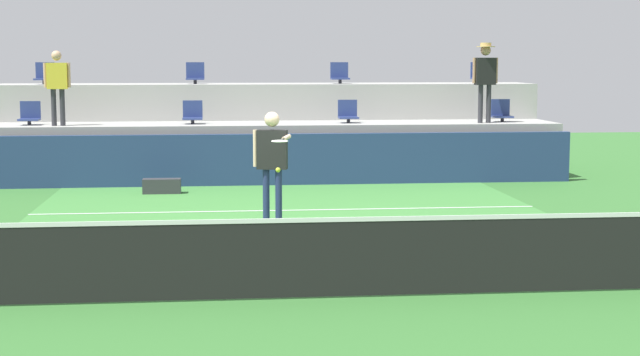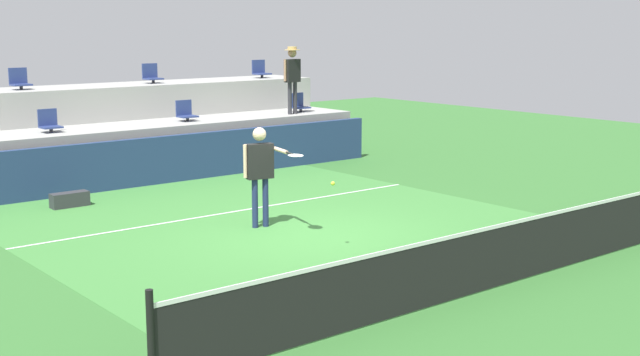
# 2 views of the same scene
# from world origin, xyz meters

# --- Properties ---
(ground_plane) EXTENTS (40.00, 40.00, 0.00)m
(ground_plane) POSITION_xyz_m (0.00, 0.00, 0.00)
(ground_plane) COLOR #336B2D
(court_inner_paint) EXTENTS (9.00, 10.00, 0.01)m
(court_inner_paint) POSITION_xyz_m (0.00, 1.00, 0.00)
(court_inner_paint) COLOR #3D7F38
(court_inner_paint) RESTS_ON ground_plane
(court_service_line) EXTENTS (9.00, 0.06, 0.00)m
(court_service_line) POSITION_xyz_m (0.00, 2.40, 0.01)
(court_service_line) COLOR white
(court_service_line) RESTS_ON ground_plane
(tennis_net) EXTENTS (10.48, 0.08, 1.07)m
(tennis_net) POSITION_xyz_m (0.00, -4.00, 0.50)
(tennis_net) COLOR black
(tennis_net) RESTS_ON ground_plane
(sponsor_backboard) EXTENTS (13.00, 0.16, 1.10)m
(sponsor_backboard) POSITION_xyz_m (0.00, 6.00, 0.55)
(sponsor_backboard) COLOR navy
(sponsor_backboard) RESTS_ON ground_plane
(seating_tier_lower) EXTENTS (13.00, 1.80, 1.25)m
(seating_tier_lower) POSITION_xyz_m (0.00, 7.30, 0.62)
(seating_tier_lower) COLOR #9E9E99
(seating_tier_lower) RESTS_ON ground_plane
(seating_tier_upper) EXTENTS (13.00, 1.80, 2.10)m
(seating_tier_upper) POSITION_xyz_m (0.00, 9.10, 1.05)
(seating_tier_upper) COLOR #9E9E99
(seating_tier_upper) RESTS_ON ground_plane
(stadium_chair_lower_left) EXTENTS (0.44, 0.40, 0.52)m
(stadium_chair_lower_left) POSITION_xyz_m (-1.78, 7.23, 1.46)
(stadium_chair_lower_left) COLOR #2D2D33
(stadium_chair_lower_left) RESTS_ON seating_tier_lower
(stadium_chair_lower_right) EXTENTS (0.44, 0.40, 0.52)m
(stadium_chair_lower_right) POSITION_xyz_m (1.74, 7.23, 1.46)
(stadium_chair_lower_right) COLOR #2D2D33
(stadium_chair_lower_right) RESTS_ON seating_tier_lower
(stadium_chair_lower_far_right) EXTENTS (0.44, 0.40, 0.52)m
(stadium_chair_lower_far_right) POSITION_xyz_m (5.32, 7.23, 1.46)
(stadium_chair_lower_far_right) COLOR #2D2D33
(stadium_chair_lower_far_right) RESTS_ON seating_tier_lower
(stadium_chair_upper_left) EXTENTS (0.44, 0.40, 0.52)m
(stadium_chair_upper_left) POSITION_xyz_m (-1.75, 9.03, 2.31)
(stadium_chair_upper_left) COLOR #2D2D33
(stadium_chair_upper_left) RESTS_ON seating_tier_upper
(stadium_chair_upper_right) EXTENTS (0.44, 0.40, 0.52)m
(stadium_chair_upper_right) POSITION_xyz_m (1.77, 9.03, 2.31)
(stadium_chair_upper_right) COLOR #2D2D33
(stadium_chair_upper_right) RESTS_ON seating_tier_upper
(stadium_chair_upper_far_right) EXTENTS (0.44, 0.40, 0.52)m
(stadium_chair_upper_far_right) POSITION_xyz_m (5.30, 9.03, 2.31)
(stadium_chair_upper_far_right) COLOR #2D2D33
(stadium_chair_upper_far_right) RESTS_ON seating_tier_upper
(tennis_player) EXTENTS (0.62, 1.32, 1.83)m
(tennis_player) POSITION_xyz_m (-0.33, 1.01, 1.14)
(tennis_player) COLOR navy
(tennis_player) RESTS_ON ground_plane
(spectator_with_hat) EXTENTS (0.61, 0.47, 1.81)m
(spectator_with_hat) POSITION_xyz_m (4.81, 6.85, 2.37)
(spectator_with_hat) COLOR #2D2D33
(spectator_with_hat) RESTS_ON seating_tier_lower
(tennis_ball) EXTENTS (0.07, 0.07, 0.07)m
(tennis_ball) POSITION_xyz_m (-0.37, -1.06, 1.13)
(tennis_ball) COLOR #CCE033
(equipment_bag) EXTENTS (0.76, 0.28, 0.30)m
(equipment_bag) POSITION_xyz_m (-2.35, 4.89, 0.15)
(equipment_bag) COLOR #333338
(equipment_bag) RESTS_ON ground_plane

